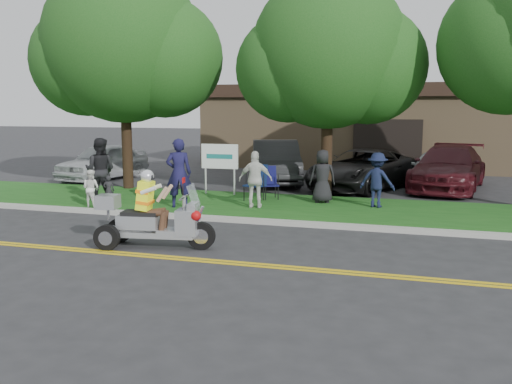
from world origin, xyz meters
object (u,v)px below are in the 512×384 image
(spectator_adult_left, at_px, (179,173))
(spectator_adult_right, at_px, (256,180))
(parked_car_far_left, at_px, (103,161))
(spectator_adult_mid, at_px, (100,170))
(trike_scooter, at_px, (150,221))
(lawn_chair_a, at_px, (257,180))
(lawn_chair_b, at_px, (269,180))
(parked_car_far_right, at_px, (437,169))
(parked_car_right, at_px, (449,168))
(parked_car_left, at_px, (276,162))
(parked_car_mid, at_px, (363,169))

(spectator_adult_left, xyz_separation_m, spectator_adult_right, (2.12, 0.53, -0.18))
(parked_car_far_left, bearing_deg, spectator_adult_mid, -50.26)
(spectator_adult_mid, bearing_deg, trike_scooter, 122.26)
(lawn_chair_a, bearing_deg, spectator_adult_right, -63.78)
(lawn_chair_b, xyz_separation_m, spectator_adult_mid, (-4.69, -2.04, 0.40))
(spectator_adult_left, xyz_separation_m, spectator_adult_mid, (-2.63, 0.13, -0.02))
(lawn_chair_a, distance_m, spectator_adult_right, 1.29)
(parked_car_far_right, bearing_deg, parked_car_right, -21.71)
(lawn_chair_b, height_order, parked_car_right, parked_car_right)
(spectator_adult_left, xyz_separation_m, parked_car_far_left, (-5.78, 5.33, -0.35))
(spectator_adult_right, relative_size, parked_car_far_right, 0.39)
(lawn_chair_b, bearing_deg, parked_car_right, 11.19)
(trike_scooter, xyz_separation_m, parked_car_far_right, (6.08, 10.69, 0.12))
(lawn_chair_b, relative_size, parked_car_far_left, 0.23)
(spectator_adult_mid, height_order, parked_car_left, spectator_adult_mid)
(lawn_chair_a, distance_m, spectator_adult_left, 2.54)
(lawn_chair_a, relative_size, parked_car_far_left, 0.25)
(spectator_adult_left, bearing_deg, parked_car_far_left, -62.85)
(parked_car_far_left, distance_m, parked_car_far_right, 13.07)
(parked_car_right, bearing_deg, parked_car_far_left, -164.16)
(parked_car_left, bearing_deg, trike_scooter, -107.70)
(spectator_adult_left, bearing_deg, parked_car_mid, -149.33)
(spectator_adult_mid, distance_m, parked_car_far_left, 6.10)
(lawn_chair_b, distance_m, spectator_adult_right, 1.65)
(parked_car_right, bearing_deg, lawn_chair_a, -130.00)
(trike_scooter, distance_m, parked_car_right, 12.29)
(lawn_chair_a, bearing_deg, trike_scooter, -85.04)
(parked_car_far_left, bearing_deg, trike_scooter, -44.88)
(lawn_chair_a, bearing_deg, spectator_adult_mid, -148.17)
(spectator_adult_mid, bearing_deg, lawn_chair_a, -169.96)
(trike_scooter, distance_m, spectator_adult_right, 4.62)
(spectator_adult_mid, bearing_deg, lawn_chair_b, -166.78)
(parked_car_right, bearing_deg, trike_scooter, -110.80)
(spectator_adult_left, xyz_separation_m, parked_car_far_right, (7.22, 6.71, -0.39))
(lawn_chair_a, xyz_separation_m, parked_car_far_right, (5.42, 4.95, -0.02))
(spectator_adult_left, distance_m, parked_car_far_right, 9.86)
(parked_car_far_left, relative_size, parked_car_mid, 0.84)
(spectator_adult_mid, distance_m, parked_car_mid, 9.15)
(parked_car_right, bearing_deg, spectator_adult_right, -121.75)
(spectator_adult_right, xyz_separation_m, parked_car_far_left, (-7.90, 4.80, -0.17))
(trike_scooter, xyz_separation_m, parked_car_left, (0.08, 10.33, 0.24))
(trike_scooter, height_order, parked_car_left, trike_scooter)
(trike_scooter, height_order, spectator_adult_right, spectator_adult_right)
(lawn_chair_b, distance_m, spectator_adult_left, 3.02)
(spectator_adult_right, bearing_deg, parked_car_mid, -126.51)
(trike_scooter, xyz_separation_m, parked_car_right, (6.47, 10.44, 0.20))
(parked_car_right, bearing_deg, parked_car_far_right, 159.00)
(parked_car_mid, bearing_deg, spectator_adult_mid, -119.47)
(trike_scooter, relative_size, spectator_adult_right, 1.58)
(lawn_chair_a, distance_m, parked_car_far_left, 8.38)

